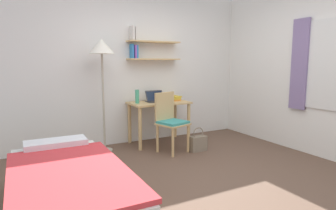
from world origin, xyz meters
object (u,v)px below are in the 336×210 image
(laptop, at_px, (155,99))
(water_bottle, at_px, (137,97))
(bed, at_px, (68,193))
(handbag, at_px, (198,143))
(desk, at_px, (159,110))
(book_stack, at_px, (174,98))
(desk_chair, at_px, (170,120))
(standing_lamp, at_px, (102,53))

(laptop, distance_m, water_bottle, 0.36)
(bed, relative_size, handbag, 5.08)
(desk, bearing_deg, laptop, 127.46)
(laptop, bearing_deg, book_stack, -1.00)
(desk_chair, xyz_separation_m, water_bottle, (-0.33, 0.52, 0.32))
(laptop, bearing_deg, bed, -132.86)
(bed, relative_size, desk_chair, 2.09)
(desk, relative_size, book_stack, 4.11)
(desk, height_order, book_stack, book_stack)
(desk, distance_m, standing_lamp, 1.35)
(bed, xyz_separation_m, handbag, (2.13, 1.13, -0.11))
(bed, bearing_deg, desk, 45.59)
(book_stack, bearing_deg, water_bottle, -177.10)
(desk, bearing_deg, water_bottle, 178.13)
(desk, height_order, water_bottle, water_bottle)
(bed, relative_size, desk, 1.94)
(desk, distance_m, book_stack, 0.38)
(desk_chair, bearing_deg, laptop, 88.41)
(bed, xyz_separation_m, book_stack, (2.12, 1.88, 0.52))
(standing_lamp, distance_m, water_bottle, 0.90)
(desk_chair, relative_size, laptop, 2.87)
(desk, bearing_deg, book_stack, 8.50)
(water_bottle, bearing_deg, laptop, 7.03)
(handbag, bearing_deg, bed, -152.12)
(desk_chair, xyz_separation_m, laptop, (0.02, 0.56, 0.26))
(bed, distance_m, desk, 2.58)
(laptop, bearing_deg, handbag, -63.11)
(book_stack, height_order, handbag, book_stack)
(desk_chair, relative_size, handbag, 2.43)
(book_stack, bearing_deg, bed, -138.48)
(book_stack, distance_m, handbag, 0.98)
(bed, distance_m, handbag, 2.41)
(water_bottle, xyz_separation_m, handbag, (0.73, -0.71, -0.70))
(standing_lamp, relative_size, book_stack, 7.15)
(desk_chair, distance_m, book_stack, 0.72)
(desk, distance_m, water_bottle, 0.46)
(water_bottle, bearing_deg, handbag, -44.26)
(desk, xyz_separation_m, standing_lamp, (-0.96, -0.02, 0.94))
(laptop, bearing_deg, standing_lamp, -175.15)
(desk, height_order, desk_chair, desk_chair)
(desk, xyz_separation_m, laptop, (-0.04, 0.06, 0.18))
(desk_chair, distance_m, handbag, 0.58)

